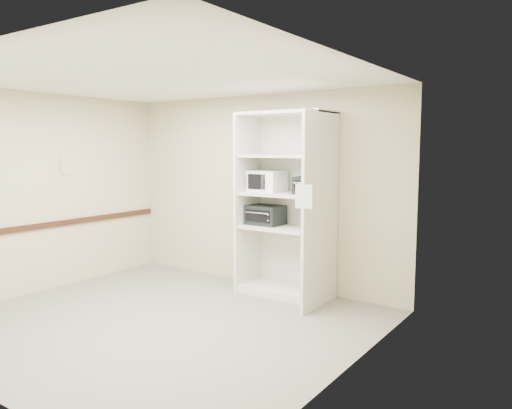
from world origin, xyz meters
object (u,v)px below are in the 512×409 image
Objects in this scene: toaster_oven_upper at (310,186)px; shelving_unit at (289,211)px; toaster_oven_lower at (266,215)px; microwave at (267,181)px.

shelving_unit is at bearing 173.61° from toaster_oven_upper.
shelving_unit is at bearing -0.56° from toaster_oven_lower.
toaster_oven_upper is 0.82× the size of toaster_oven_lower.
toaster_oven_lower is at bearing 177.47° from shelving_unit.
shelving_unit is 5.16× the size of microwave.
shelving_unit reaches higher than toaster_oven_lower.
toaster_oven_lower is at bearing -90.66° from microwave.
toaster_oven_upper is 0.82m from toaster_oven_lower.
shelving_unit reaches higher than toaster_oven_upper.
microwave reaches higher than toaster_oven_lower.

